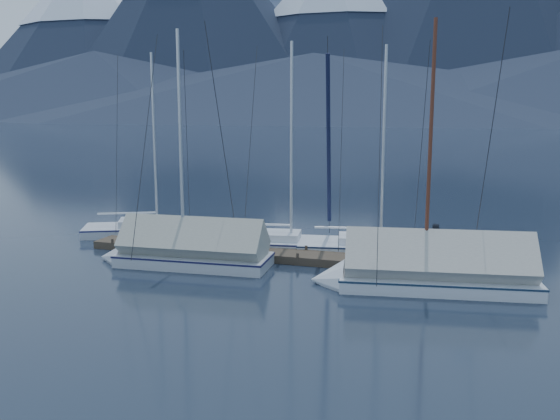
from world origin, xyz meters
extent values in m
plane|color=black|center=(0.00, 0.00, 0.00)|extent=(1000.00, 1000.00, 0.00)
cone|color=#475675|center=(-260.00, 420.00, 65.00)|extent=(308.00, 308.00, 130.00)
cone|color=#475675|center=(-110.00, 440.00, 75.00)|extent=(352.00, 352.00, 150.00)
cone|color=#475675|center=(40.00, 430.00, 70.00)|extent=(330.00, 330.00, 140.00)
cone|color=#192133|center=(-220.00, 300.00, 47.50)|extent=(209.00, 209.00, 95.00)
cone|color=#192133|center=(-140.00, 285.00, 57.50)|extent=(190.00, 190.00, 115.00)
cone|color=#192133|center=(-65.00, 295.00, 45.00)|extent=(171.00, 171.00, 90.00)
cone|color=#192133|center=(-180.00, 250.00, 17.50)|extent=(364.00, 364.00, 35.00)
cone|color=#192133|center=(-60.00, 240.00, 15.00)|extent=(416.00, 416.00, 30.00)
cube|color=#382D23|center=(0.00, 2.00, 0.17)|extent=(18.00, 1.50, 0.34)
cube|color=black|center=(-6.00, 2.00, -0.05)|extent=(3.00, 1.30, 0.30)
cube|color=black|center=(0.00, 2.00, -0.05)|extent=(3.00, 1.30, 0.30)
cube|color=black|center=(6.00, 2.00, -0.05)|extent=(3.00, 1.30, 0.30)
cylinder|color=#382D23|center=(-8.00, 2.70, 0.35)|extent=(0.12, 0.12, 0.35)
cylinder|color=#382D23|center=(-8.00, 1.30, 0.35)|extent=(0.12, 0.12, 0.35)
cylinder|color=#382D23|center=(-5.00, 2.70, 0.35)|extent=(0.12, 0.12, 0.35)
cylinder|color=#382D23|center=(-5.00, 1.30, 0.35)|extent=(0.12, 0.12, 0.35)
cylinder|color=#382D23|center=(-2.00, 2.70, 0.35)|extent=(0.12, 0.12, 0.35)
cylinder|color=#382D23|center=(-2.00, 1.30, 0.35)|extent=(0.12, 0.12, 0.35)
cylinder|color=#382D23|center=(1.00, 2.70, 0.35)|extent=(0.12, 0.12, 0.35)
cylinder|color=#382D23|center=(1.00, 1.30, 0.35)|extent=(0.12, 0.12, 0.35)
cylinder|color=#382D23|center=(4.00, 2.70, 0.35)|extent=(0.12, 0.12, 0.35)
cylinder|color=#382D23|center=(4.00, 1.30, 0.35)|extent=(0.12, 0.12, 0.35)
cylinder|color=#382D23|center=(7.00, 2.70, 0.35)|extent=(0.12, 0.12, 0.35)
cylinder|color=#382D23|center=(7.00, 1.30, 0.35)|extent=(0.12, 0.12, 0.35)
cube|color=silver|center=(-8.12, 4.85, 0.13)|extent=(6.90, 4.79, 0.72)
cube|color=silver|center=(-8.12, 4.85, -0.20)|extent=(5.58, 3.48, 0.33)
cube|color=navy|center=(-8.12, 4.85, 0.44)|extent=(6.97, 4.84, 0.07)
cone|color=silver|center=(-4.69, 6.47, 0.13)|extent=(1.99, 2.42, 2.11)
cube|color=silver|center=(-8.42, 4.71, 0.66)|extent=(2.74, 2.37, 0.33)
cylinder|color=#B2B7BF|center=(-7.72, 5.04, 4.89)|extent=(0.13, 0.13, 8.79)
cylinder|color=#B2B7BF|center=(-9.11, 4.38, 1.15)|extent=(2.73, 1.35, 0.10)
cylinder|color=#26262B|center=(-6.23, 5.74, 4.89)|extent=(1.44, 3.02, 8.80)
cube|color=silver|center=(-0.47, 3.74, 0.13)|extent=(7.00, 3.30, 0.74)
cube|color=silver|center=(-0.47, 3.74, -0.20)|extent=(5.84, 2.15, 0.34)
cube|color=#1A1E50|center=(-0.47, 3.74, 0.45)|extent=(7.07, 3.34, 0.07)
cone|color=silver|center=(3.34, 4.37, 0.13)|extent=(1.57, 2.32, 2.15)
cube|color=silver|center=(-0.80, 3.69, 0.67)|extent=(2.58, 1.93, 0.34)
cylinder|color=#B2B7BF|center=(-0.03, 3.82, 4.98)|extent=(0.13, 0.13, 8.96)
cylinder|color=#B2B7BF|center=(-1.58, 3.56, 1.18)|extent=(3.00, 0.59, 0.10)
cylinder|color=#26262B|center=(1.63, 4.09, 4.98)|extent=(0.58, 3.34, 8.97)
cube|color=white|center=(3.62, 4.31, 0.13)|extent=(6.85, 3.32, 0.72)
cube|color=white|center=(3.62, 4.31, -0.20)|extent=(5.71, 2.18, 0.33)
cube|color=#162242|center=(3.62, 4.31, 0.44)|extent=(6.92, 3.36, 0.07)
cone|color=white|center=(7.33, 4.99, 0.13)|extent=(1.56, 2.28, 2.10)
cube|color=white|center=(3.30, 4.25, 0.66)|extent=(2.53, 1.92, 0.33)
cylinder|color=#B2B7BF|center=(4.05, 4.39, 4.87)|extent=(0.13, 0.13, 8.76)
cylinder|color=#B2B7BF|center=(2.54, 4.12, 1.15)|extent=(2.93, 0.62, 0.10)
cylinder|color=#26262B|center=(5.66, 4.68, 4.87)|extent=(0.62, 3.26, 8.77)
cube|color=silver|center=(6.79, -0.26, 0.14)|extent=(7.36, 3.56, 0.75)
cube|color=silver|center=(6.79, -0.26, -0.20)|extent=(6.14, 2.29, 0.34)
cube|color=#162B44|center=(6.79, -0.26, 0.46)|extent=(7.43, 3.60, 0.07)
cone|color=silver|center=(2.80, -0.88, 0.14)|extent=(1.61, 2.57, 2.40)
cylinder|color=#592819|center=(6.34, -0.33, 5.06)|extent=(0.14, 0.14, 9.10)
cylinder|color=#592819|center=(7.91, -0.08, 1.19)|extent=(3.15, 0.59, 0.10)
cylinder|color=#26262B|center=(4.60, -0.60, 5.06)|extent=(0.58, 3.51, 9.11)
cube|color=#ABA9A0|center=(6.79, -0.26, 0.97)|extent=(7.02, 3.55, 2.55)
cube|color=silver|center=(-3.13, -0.10, 0.14)|extent=(6.54, 2.74, 0.75)
cube|color=silver|center=(-3.13, -0.10, -0.21)|extent=(5.51, 1.65, 0.34)
cube|color=#161541|center=(-3.13, -0.10, 0.46)|extent=(6.61, 2.77, 0.07)
cone|color=silver|center=(-6.83, -0.38, 0.14)|extent=(1.41, 2.28, 2.19)
cylinder|color=#B2B7BF|center=(-3.58, -0.14, 5.08)|extent=(0.14, 0.14, 9.13)
cylinder|color=#B2B7BF|center=(-1.99, -0.02, 1.20)|extent=(2.88, 0.31, 0.10)
cylinder|color=#26262B|center=(-5.17, -0.25, 5.08)|extent=(0.26, 3.22, 9.14)
cube|color=#989A90|center=(-3.13, -0.10, 0.97)|extent=(6.23, 2.76, 2.32)
imported|color=black|center=(6.60, 2.00, 1.16)|extent=(0.41, 0.61, 1.65)
camera|label=1|loc=(7.63, -22.03, 6.62)|focal=38.00mm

